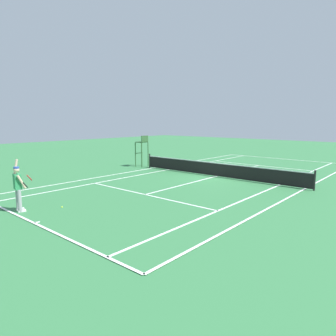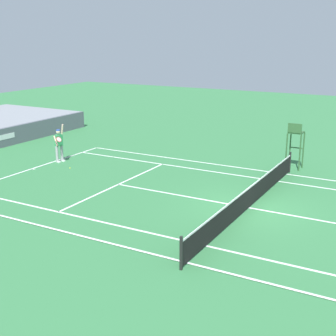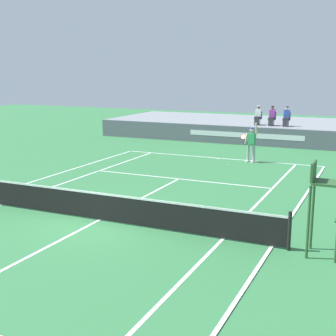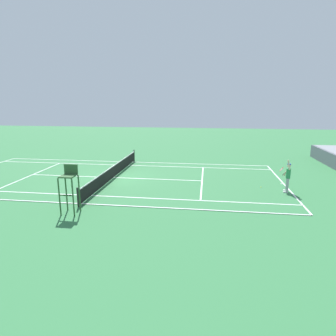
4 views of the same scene
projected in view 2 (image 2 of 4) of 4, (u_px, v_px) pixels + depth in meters
The scene contains 6 objects.
ground_plane at pixel (249, 208), 19.05m from camera, with size 80.00×80.00×0.00m, color #337542.
court at pixel (249, 208), 19.05m from camera, with size 11.08×23.88×0.03m.
net at pixel (250, 196), 18.91m from camera, with size 11.98×0.10×1.07m.
tennis_player at pixel (59, 144), 25.76m from camera, with size 0.82×0.61×2.08m.
tennis_ball at pixel (70, 168), 24.72m from camera, with size 0.07×0.07×0.07m, color #D1E533.
umpire_chair at pixel (295, 140), 24.29m from camera, with size 0.77×0.77×2.44m.
Camera 2 is at (-17.23, -5.86, 6.72)m, focal length 50.53 mm.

